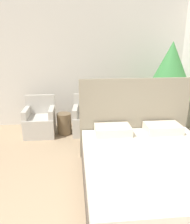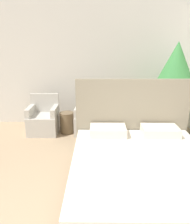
# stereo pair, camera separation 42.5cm
# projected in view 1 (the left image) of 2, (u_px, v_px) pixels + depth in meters

# --- Properties ---
(wall_back) EXTENTS (10.00, 0.06, 2.90)m
(wall_back) POSITION_uv_depth(u_px,v_px,m) (78.00, 65.00, 5.17)
(wall_back) COLOR silver
(wall_back) RESTS_ON ground_plane
(bed) EXTENTS (1.91, 2.12, 1.40)m
(bed) POSITION_uv_depth(u_px,v_px,m) (151.00, 168.00, 3.02)
(bed) COLOR #4C4238
(bed) RESTS_ON ground_plane
(armchair_near_window_left) EXTENTS (0.64, 0.58, 0.85)m
(armchair_near_window_left) POSITION_uv_depth(u_px,v_px,m) (40.00, 123.00, 4.78)
(armchair_near_window_left) COLOR #B7B2A8
(armchair_near_window_left) RESTS_ON ground_plane
(armchair_near_window_right) EXTENTS (0.69, 0.63, 0.85)m
(armchair_near_window_right) POSITION_uv_depth(u_px,v_px,m) (88.00, 121.00, 4.87)
(armchair_near_window_right) COLOR #B7B2A8
(armchair_near_window_right) RESTS_ON ground_plane
(potted_palm) EXTENTS (1.05, 1.05, 1.99)m
(potted_palm) POSITION_uv_depth(u_px,v_px,m) (170.00, 73.00, 4.58)
(potted_palm) COLOR #38281E
(potted_palm) RESTS_ON ground_plane
(side_table) EXTENTS (0.31, 0.31, 0.47)m
(side_table) POSITION_uv_depth(u_px,v_px,m) (64.00, 124.00, 4.85)
(side_table) COLOR brown
(side_table) RESTS_ON ground_plane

